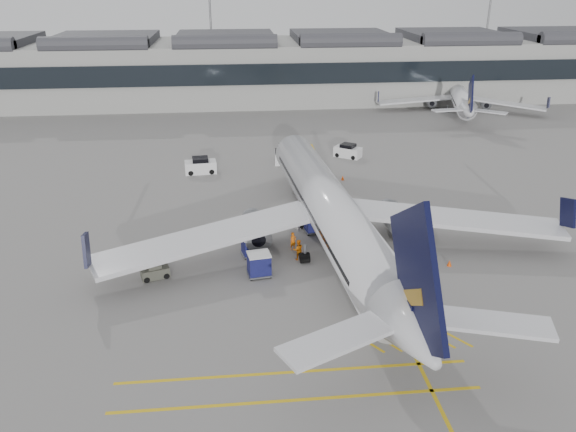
{
  "coord_description": "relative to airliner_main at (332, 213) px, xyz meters",
  "views": [
    {
      "loc": [
        -1.14,
        -37.99,
        22.88
      ],
      "look_at": [
        3.15,
        5.18,
        4.0
      ],
      "focal_mm": 35.0,
      "sensor_mm": 36.0,
      "label": 1
    }
  ],
  "objects": [
    {
      "name": "ramp_agent_b",
      "position": [
        -3.18,
        -1.66,
        -2.6
      ],
      "size": [
        0.97,
        0.79,
        1.86
      ],
      "primitive_type": "imported",
      "rotation": [
        0.0,
        0.0,
        3.24
      ],
      "color": "orange",
      "rests_on": "ground"
    },
    {
      "name": "service_van_mid",
      "position": [
        -2.26,
        25.52,
        -2.78
      ],
      "size": [
        1.85,
        3.36,
        1.68
      ],
      "rotation": [
        0.0,
        0.0,
        1.5
      ],
      "color": "white",
      "rests_on": "ground"
    },
    {
      "name": "airliner_far",
      "position": [
        32.0,
        51.89,
        -1.02
      ],
      "size": [
        28.32,
        31.36,
        8.54
      ],
      "rotation": [
        0.0,
        0.0,
        -0.27
      ],
      "color": "silver",
      "rests_on": "ground"
    },
    {
      "name": "service_van_right",
      "position": [
        6.86,
        26.91,
        -2.72
      ],
      "size": [
        3.88,
        3.48,
        1.81
      ],
      "rotation": [
        0.0,
        0.0,
        -0.62
      ],
      "color": "white",
      "rests_on": "ground"
    },
    {
      "name": "terminal",
      "position": [
        -7.18,
        65.41,
        2.61
      ],
      "size": [
        200.0,
        20.45,
        12.4
      ],
      "color": "#9E9E99",
      "rests_on": "ground"
    },
    {
      "name": "baggage_cart_b",
      "position": [
        -6.68,
        -4.17,
        -2.45
      ],
      "size": [
        2.14,
        1.86,
        2.02
      ],
      "rotation": [
        0.0,
        0.0,
        0.15
      ],
      "color": "gray",
      "rests_on": "ground"
    },
    {
      "name": "apron_markings",
      "position": [
        2.82,
        3.48,
        -3.53
      ],
      "size": [
        0.25,
        60.0,
        0.01
      ],
      "primitive_type": "cube",
      "color": "gold",
      "rests_on": "ground"
    },
    {
      "name": "ramp_agent_a",
      "position": [
        -3.42,
        0.27,
        -2.7
      ],
      "size": [
        0.72,
        0.63,
        1.67
      ],
      "primitive_type": "imported",
      "rotation": [
        0.0,
        0.0,
        0.47
      ],
      "color": "orange",
      "rests_on": "ground"
    },
    {
      "name": "airliner_main",
      "position": [
        0.0,
        0.0,
        0.0
      ],
      "size": [
        41.27,
        45.23,
        12.02
      ],
      "rotation": [
        0.0,
        0.0,
        0.08
      ],
      "color": "silver",
      "rests_on": "ground"
    },
    {
      "name": "safety_cone_nose",
      "position": [
        4.48,
        17.94,
        -3.26
      ],
      "size": [
        0.39,
        0.39,
        0.55
      ],
      "primitive_type": "cone",
      "color": "#F24C0A",
      "rests_on": "ground"
    },
    {
      "name": "belt_loader",
      "position": [
        -1.03,
        5.91,
        -2.91
      ],
      "size": [
        5.37,
        3.36,
        2.14
      ],
      "rotation": [
        0.0,
        0.0,
        0.39
      ],
      "color": "silver",
      "rests_on": "ground"
    },
    {
      "name": "baggage_cart_c",
      "position": [
        -6.9,
        2.15,
        -2.47
      ],
      "size": [
        2.07,
        1.78,
        1.99
      ],
      "rotation": [
        0.0,
        0.0,
        0.12
      ],
      "color": "gray",
      "rests_on": "ground"
    },
    {
      "name": "service_van_left",
      "position": [
        -12.55,
        22.31,
        -2.65
      ],
      "size": [
        3.99,
        2.27,
        1.96
      ],
      "rotation": [
        0.0,
        0.0,
        0.1
      ],
      "color": "white",
      "rests_on": "ground"
    },
    {
      "name": "light_masts",
      "position": [
        -8.84,
        79.48,
        10.96
      ],
      "size": [
        113.0,
        0.6,
        25.45
      ],
      "color": "slate",
      "rests_on": "ground"
    },
    {
      "name": "pushback_tug",
      "position": [
        -15.15,
        -3.61,
        -2.98
      ],
      "size": [
        2.51,
        1.94,
        1.24
      ],
      "rotation": [
        0.0,
        0.0,
        0.31
      ],
      "color": "#515245",
      "rests_on": "ground"
    },
    {
      "name": "safety_cone_engine",
      "position": [
        9.45,
        -4.11,
        -3.26
      ],
      "size": [
        0.4,
        0.4,
        0.55
      ],
      "primitive_type": "cone",
      "color": "#F24C0A",
      "rests_on": "ground"
    },
    {
      "name": "baggage_cart_a",
      "position": [
        -1.01,
        3.73,
        -2.53
      ],
      "size": [
        1.99,
        1.74,
        1.88
      ],
      "rotation": [
        0.0,
        0.0,
        0.16
      ],
      "color": "gray",
      "rests_on": "ground"
    },
    {
      "name": "ground",
      "position": [
        -7.18,
        -6.52,
        -3.53
      ],
      "size": [
        220.0,
        220.0,
        0.0
      ],
      "primitive_type": "plane",
      "color": "gray",
      "rests_on": "ground"
    },
    {
      "name": "baggage_cart_d",
      "position": [
        -7.17,
        -0.52,
        -2.58
      ],
      "size": [
        1.95,
        1.73,
        1.77
      ],
      "rotation": [
        0.0,
        0.0,
        0.23
      ],
      "color": "gray",
      "rests_on": "ground"
    }
  ]
}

